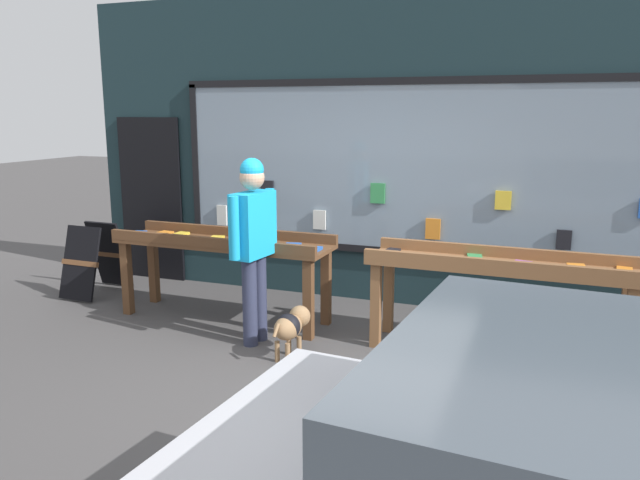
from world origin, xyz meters
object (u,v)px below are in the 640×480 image
person_browsing (253,236)px  sandwich_board_sign (95,258)px  small_dog (291,325)px  display_table_right (499,274)px  display_table_left (223,250)px

person_browsing → sandwich_board_sign: 2.73m
small_dog → sandwich_board_sign: bearing=79.7°
display_table_right → sandwich_board_sign: display_table_right is taller
display_table_right → small_dog: (-1.71, -0.74, -0.45)m
display_table_left → person_browsing: size_ratio=1.33×
person_browsing → sandwich_board_sign: person_browsing is taller
display_table_right → small_dog: display_table_right is taller
display_table_left → small_dog: bearing=-34.2°
sandwich_board_sign → display_table_right: bearing=-2.1°
display_table_right → sandwich_board_sign: (-4.72, 0.28, -0.32)m
display_table_left → display_table_right: size_ratio=1.00×
display_table_right → sandwich_board_sign: bearing=176.6°
small_dog → sandwich_board_sign: (-3.01, 1.03, 0.13)m
display_table_left → display_table_right: (2.80, 0.00, 0.00)m
display_table_left → display_table_right: bearing=0.0°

